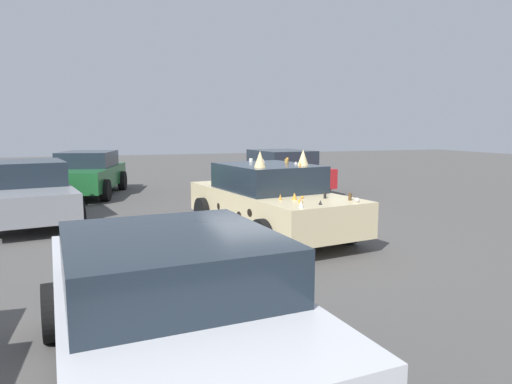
{
  "coord_description": "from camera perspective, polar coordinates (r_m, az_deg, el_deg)",
  "views": [
    {
      "loc": [
        -8.78,
        3.39,
        2.19
      ],
      "look_at": [
        0.0,
        0.3,
        0.9
      ],
      "focal_mm": 32.6,
      "sensor_mm": 36.0,
      "label": 1
    }
  ],
  "objects": [
    {
      "name": "parked_sedan_far_right",
      "position": [
        16.21,
        2.92,
        2.69
      ],
      "size": [
        4.62,
        2.4,
        1.43
      ],
      "rotation": [
        0.0,
        0.0,
        0.1
      ],
      "color": "red",
      "rests_on": "ground"
    },
    {
      "name": "art_car_decorated",
      "position": [
        9.54,
        1.64,
        -0.9
      ],
      "size": [
        4.64,
        2.54,
        1.76
      ],
      "rotation": [
        0.0,
        0.0,
        3.3
      ],
      "color": "beige",
      "rests_on": "ground"
    },
    {
      "name": "parked_sedan_row_back_far",
      "position": [
        16.13,
        -19.98,
        2.2
      ],
      "size": [
        4.54,
        2.69,
        1.42
      ],
      "rotation": [
        0.0,
        0.0,
        2.9
      ],
      "color": "#1E602D",
      "rests_on": "ground"
    },
    {
      "name": "ground_plane",
      "position": [
        9.66,
        1.69,
        -5.21
      ],
      "size": [
        60.0,
        60.0,
        0.0
      ],
      "primitive_type": "plane",
      "color": "#514F4C"
    },
    {
      "name": "parked_sedan_row_back_center",
      "position": [
        12.07,
        -26.16,
        0.02
      ],
      "size": [
        4.63,
        2.54,
        1.42
      ],
      "rotation": [
        0.0,
        0.0,
        3.32
      ],
      "color": "gray",
      "rests_on": "ground"
    },
    {
      "name": "parked_sedan_behind_left",
      "position": [
        4.11,
        -10.97,
        -13.64
      ],
      "size": [
        4.11,
        2.22,
        1.37
      ],
      "rotation": [
        0.0,
        0.0,
        0.08
      ],
      "color": "silver",
      "rests_on": "ground"
    }
  ]
}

